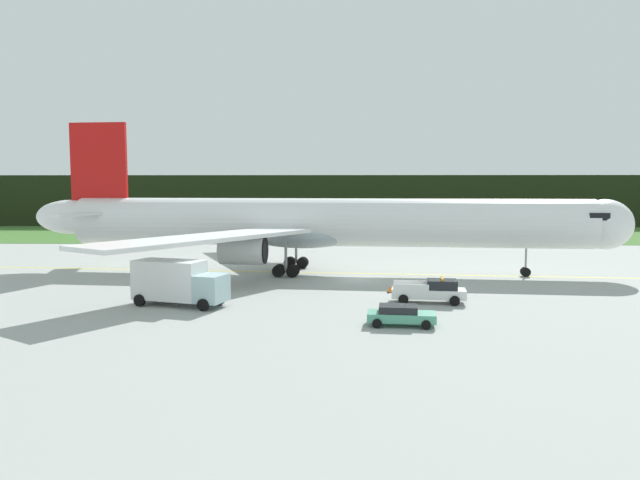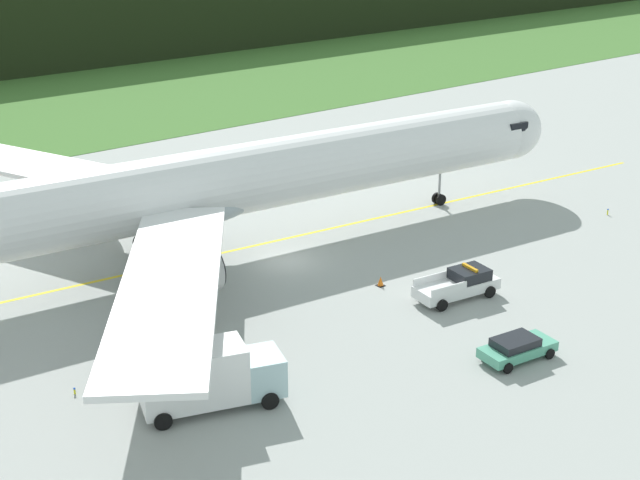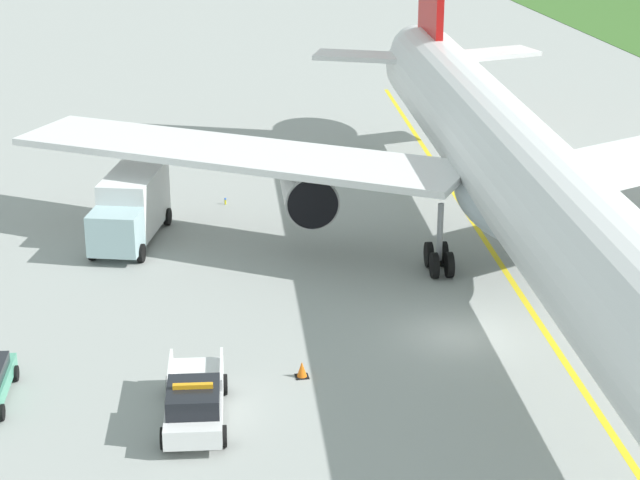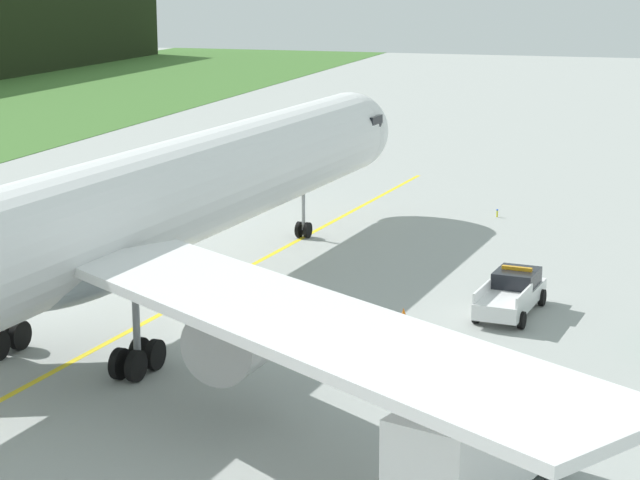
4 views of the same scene
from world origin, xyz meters
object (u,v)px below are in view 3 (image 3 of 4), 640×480
Objects in this scene: catering_truck at (131,207)px; apron_cone at (302,370)px; airliner at (525,184)px; ops_pickup_truck at (195,400)px.

apron_cone is (16.28, 5.85, -1.48)m from catering_truck.
airliner is 8.16× the size of catering_truck.
catering_truck is (-9.84, -16.87, -3.28)m from airliner.
ops_pickup_truck is 9.00× the size of apron_cone.
catering_truck is at bearing -120.27° from airliner.
catering_truck is at bearing -160.25° from apron_cone.
airliner is at bearing 59.73° from catering_truck.
catering_truck is at bearing -175.34° from ops_pickup_truck.
airliner is at bearing 121.02° from ops_pickup_truck.
airliner is 19.80m from catering_truck.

